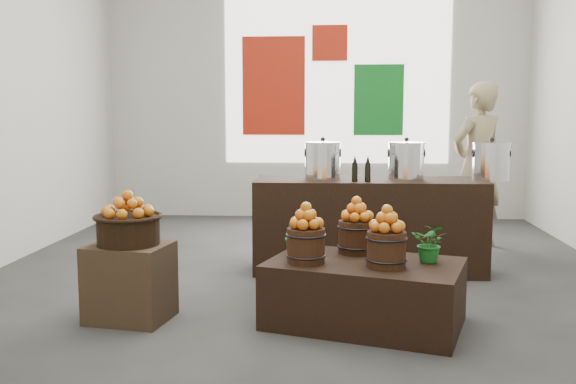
# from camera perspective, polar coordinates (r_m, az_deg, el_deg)

# --- Properties ---
(ground) EXTENTS (7.00, 7.00, 0.00)m
(ground) POSITION_cam_1_polar(r_m,az_deg,el_deg) (6.01, 1.25, -7.63)
(ground) COLOR #3B3B38
(ground) RESTS_ON ground
(back_wall) EXTENTS (6.00, 0.04, 4.00)m
(back_wall) POSITION_cam_1_polar(r_m,az_deg,el_deg) (9.32, 2.46, 10.01)
(back_wall) COLOR #B9B6AA
(back_wall) RESTS_ON ground
(back_opening) EXTENTS (3.20, 0.02, 2.40)m
(back_opening) POSITION_cam_1_polar(r_m,az_deg,el_deg) (9.30, 4.34, 10.00)
(back_opening) COLOR white
(back_opening) RESTS_ON back_wall
(deco_red_left) EXTENTS (0.90, 0.04, 1.40)m
(deco_red_left) POSITION_cam_1_polar(r_m,az_deg,el_deg) (9.33, -1.28, 9.40)
(deco_red_left) COLOR #A91E0D
(deco_red_left) RESTS_ON back_wall
(deco_green_right) EXTENTS (0.70, 0.04, 1.00)m
(deco_green_right) POSITION_cam_1_polar(r_m,az_deg,el_deg) (9.29, 8.06, 8.10)
(deco_green_right) COLOR #0F651C
(deco_green_right) RESTS_ON back_wall
(deco_red_upper) EXTENTS (0.50, 0.04, 0.50)m
(deco_red_upper) POSITION_cam_1_polar(r_m,az_deg,el_deg) (9.33, 3.73, 13.08)
(deco_red_upper) COLOR #A91E0D
(deco_red_upper) RESTS_ON back_wall
(crate) EXTENTS (0.64, 0.55, 0.57)m
(crate) POSITION_cam_1_polar(r_m,az_deg,el_deg) (4.91, -13.87, -7.79)
(crate) COLOR #4B3723
(crate) RESTS_ON ground
(wicker_basket) EXTENTS (0.45, 0.45, 0.21)m
(wicker_basket) POSITION_cam_1_polar(r_m,az_deg,el_deg) (4.83, -14.01, -3.34)
(wicker_basket) COLOR black
(wicker_basket) RESTS_ON crate
(apples_in_basket) EXTENTS (0.35, 0.35, 0.19)m
(apples_in_basket) POSITION_cam_1_polar(r_m,az_deg,el_deg) (4.80, -14.08, -1.01)
(apples_in_basket) COLOR #A90A05
(apples_in_basket) RESTS_ON wicker_basket
(display_table) EXTENTS (1.53, 1.18, 0.47)m
(display_table) POSITION_cam_1_polar(r_m,az_deg,el_deg) (4.71, 6.81, -8.92)
(display_table) COLOR black
(display_table) RESTS_ON ground
(apple_bucket_front_left) EXTENTS (0.27, 0.27, 0.25)m
(apple_bucket_front_left) POSITION_cam_1_polar(r_m,az_deg,el_deg) (4.56, 1.60, -4.79)
(apple_bucket_front_left) COLOR #3D1C10
(apple_bucket_front_left) RESTS_ON display_table
(apples_in_bucket_front_left) EXTENTS (0.20, 0.20, 0.18)m
(apples_in_bucket_front_left) POSITION_cam_1_polar(r_m,az_deg,el_deg) (4.52, 1.61, -2.12)
(apples_in_bucket_front_left) COLOR #A90A05
(apples_in_bucket_front_left) RESTS_ON apple_bucket_front_left
(apple_bucket_front_right) EXTENTS (0.27, 0.27, 0.25)m
(apple_bucket_front_right) POSITION_cam_1_polar(r_m,az_deg,el_deg) (4.48, 8.73, -5.06)
(apple_bucket_front_right) COLOR #3D1C10
(apple_bucket_front_right) RESTS_ON display_table
(apples_in_bucket_front_right) EXTENTS (0.20, 0.20, 0.18)m
(apples_in_bucket_front_right) POSITION_cam_1_polar(r_m,az_deg,el_deg) (4.44, 8.78, -2.36)
(apples_in_bucket_front_right) COLOR #A90A05
(apples_in_bucket_front_right) RESTS_ON apple_bucket_front_right
(apple_bucket_rear) EXTENTS (0.27, 0.27, 0.25)m
(apple_bucket_rear) POSITION_cam_1_polar(r_m,az_deg,el_deg) (4.89, 6.07, -4.00)
(apple_bucket_rear) COLOR #3D1C10
(apple_bucket_rear) RESTS_ON display_table
(apples_in_bucket_rear) EXTENTS (0.20, 0.20, 0.18)m
(apples_in_bucket_rear) POSITION_cam_1_polar(r_m,az_deg,el_deg) (4.86, 6.10, -1.51)
(apples_in_bucket_rear) COLOR #A90A05
(apples_in_bucket_rear) RESTS_ON apple_bucket_rear
(herb_garnish_right) EXTENTS (0.32, 0.30, 0.28)m
(herb_garnish_right) POSITION_cam_1_polar(r_m,az_deg,el_deg) (4.68, 12.56, -4.44)
(herb_garnish_right) COLOR #135E1A
(herb_garnish_right) RESTS_ON display_table
(herb_garnish_left) EXTENTS (0.17, 0.15, 0.25)m
(herb_garnish_left) POSITION_cam_1_polar(r_m,az_deg,el_deg) (4.89, 0.50, -3.98)
(herb_garnish_left) COLOR #135E1A
(herb_garnish_left) RESTS_ON display_table
(counter) EXTENTS (2.19, 0.73, 0.89)m
(counter) POSITION_cam_1_polar(r_m,az_deg,el_deg) (6.24, 7.16, -2.95)
(counter) COLOR black
(counter) RESTS_ON ground
(stock_pot_left) EXTENTS (0.34, 0.34, 0.34)m
(stock_pot_left) POSITION_cam_1_polar(r_m,az_deg,el_deg) (6.14, 3.10, 2.72)
(stock_pot_left) COLOR silver
(stock_pot_left) RESTS_ON counter
(stock_pot_center) EXTENTS (0.34, 0.34, 0.34)m
(stock_pot_center) POSITION_cam_1_polar(r_m,az_deg,el_deg) (6.19, 10.46, 2.64)
(stock_pot_center) COLOR silver
(stock_pot_center) RESTS_ON counter
(stock_pot_right) EXTENTS (0.34, 0.34, 0.34)m
(stock_pot_right) POSITION_cam_1_polar(r_m,az_deg,el_deg) (6.34, 17.58, 2.53)
(stock_pot_right) COLOR silver
(stock_pot_right) RESTS_ON counter
(oil_cruets) EXTENTS (0.16, 0.06, 0.25)m
(oil_cruets) POSITION_cam_1_polar(r_m,az_deg,el_deg) (5.95, 7.39, 2.09)
(oil_cruets) COLOR black
(oil_cruets) RESTS_ON counter
(shopper) EXTENTS (0.81, 0.74, 1.87)m
(shopper) POSITION_cam_1_polar(r_m,az_deg,el_deg) (7.55, 16.48, 2.30)
(shopper) COLOR #917F59
(shopper) RESTS_ON ground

